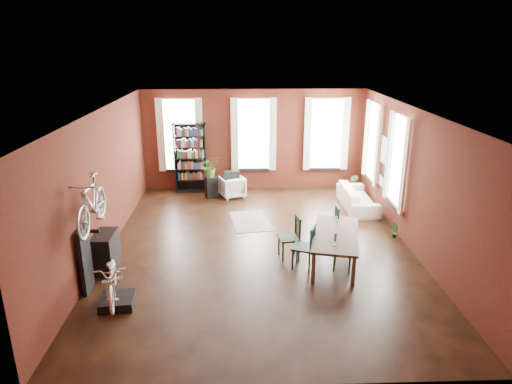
{
  "coord_description": "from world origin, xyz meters",
  "views": [
    {
      "loc": [
        -0.43,
        -9.72,
        4.64
      ],
      "look_at": [
        -0.06,
        0.6,
        1.18
      ],
      "focal_mm": 32.0,
      "sensor_mm": 36.0,
      "label": 1
    }
  ],
  "objects_px": {
    "dining_chair_c": "(343,250)",
    "console_table": "(106,251)",
    "white_armchair": "(232,186)",
    "bike_trainer": "(117,301)",
    "cream_sofa": "(358,194)",
    "dining_chair_a": "(303,247)",
    "dining_chair_b": "(289,238)",
    "plant_stand": "(211,187)",
    "bookshelf": "(190,158)",
    "dining_table": "(335,248)",
    "dining_chair_d": "(344,225)",
    "bicycle_floor": "(110,261)"
  },
  "relations": [
    {
      "from": "dining_chair_b",
      "to": "dining_chair_c",
      "type": "height_order",
      "value": "dining_chair_b"
    },
    {
      "from": "dining_chair_c",
      "to": "bookshelf",
      "type": "height_order",
      "value": "bookshelf"
    },
    {
      "from": "console_table",
      "to": "bookshelf",
      "type": "bearing_deg",
      "value": 76.17
    },
    {
      "from": "dining_chair_a",
      "to": "console_table",
      "type": "bearing_deg",
      "value": -69.4
    },
    {
      "from": "dining_table",
      "to": "white_armchair",
      "type": "relative_size",
      "value": 2.91
    },
    {
      "from": "dining_chair_c",
      "to": "console_table",
      "type": "bearing_deg",
      "value": 103.79
    },
    {
      "from": "plant_stand",
      "to": "white_armchair",
      "type": "bearing_deg",
      "value": 3.25
    },
    {
      "from": "dining_chair_d",
      "to": "dining_table",
      "type": "bearing_deg",
      "value": 157.14
    },
    {
      "from": "cream_sofa",
      "to": "plant_stand",
      "type": "xyz_separation_m",
      "value": [
        -4.29,
        1.05,
        -0.08
      ]
    },
    {
      "from": "dining_table",
      "to": "white_armchair",
      "type": "height_order",
      "value": "white_armchair"
    },
    {
      "from": "plant_stand",
      "to": "cream_sofa",
      "type": "bearing_deg",
      "value": -13.8
    },
    {
      "from": "cream_sofa",
      "to": "bike_trainer",
      "type": "bearing_deg",
      "value": 131.17
    },
    {
      "from": "plant_stand",
      "to": "dining_chair_d",
      "type": "bearing_deg",
      "value": -45.88
    },
    {
      "from": "bookshelf",
      "to": "plant_stand",
      "type": "distance_m",
      "value": 1.21
    },
    {
      "from": "dining_chair_b",
      "to": "console_table",
      "type": "distance_m",
      "value": 3.93
    },
    {
      "from": "bookshelf",
      "to": "console_table",
      "type": "relative_size",
      "value": 2.75
    },
    {
      "from": "cream_sofa",
      "to": "plant_stand",
      "type": "height_order",
      "value": "cream_sofa"
    },
    {
      "from": "dining_table",
      "to": "dining_chair_a",
      "type": "bearing_deg",
      "value": -151.59
    },
    {
      "from": "dining_chair_a",
      "to": "bike_trainer",
      "type": "xyz_separation_m",
      "value": [
        -3.6,
        -1.34,
        -0.39
      ]
    },
    {
      "from": "console_table",
      "to": "dining_chair_c",
      "type": "bearing_deg",
      "value": -2.26
    },
    {
      "from": "white_armchair",
      "to": "plant_stand",
      "type": "bearing_deg",
      "value": -17.8
    },
    {
      "from": "bookshelf",
      "to": "bicycle_floor",
      "type": "height_order",
      "value": "bookshelf"
    },
    {
      "from": "dining_table",
      "to": "bike_trainer",
      "type": "xyz_separation_m",
      "value": [
        -4.31,
        -1.54,
        -0.26
      ]
    },
    {
      "from": "dining_chair_b",
      "to": "dining_table",
      "type": "bearing_deg",
      "value": 64.41
    },
    {
      "from": "dining_table",
      "to": "white_armchair",
      "type": "bearing_deg",
      "value": 130.34
    },
    {
      "from": "white_armchair",
      "to": "bicycle_floor",
      "type": "relative_size",
      "value": 0.47
    },
    {
      "from": "dining_chair_a",
      "to": "dining_chair_d",
      "type": "xyz_separation_m",
      "value": [
        1.13,
        1.2,
        -0.01
      ]
    },
    {
      "from": "bookshelf",
      "to": "cream_sofa",
      "type": "height_order",
      "value": "bookshelf"
    },
    {
      "from": "bookshelf",
      "to": "console_table",
      "type": "height_order",
      "value": "bookshelf"
    },
    {
      "from": "bookshelf",
      "to": "bike_trainer",
      "type": "xyz_separation_m",
      "value": [
        -0.71,
        -6.65,
        -1.01
      ]
    },
    {
      "from": "dining_table",
      "to": "dining_chair_b",
      "type": "xyz_separation_m",
      "value": [
        -0.97,
        0.28,
        0.14
      ]
    },
    {
      "from": "dining_table",
      "to": "plant_stand",
      "type": "bearing_deg",
      "value": 136.71
    },
    {
      "from": "dining_chair_c",
      "to": "plant_stand",
      "type": "bearing_deg",
      "value": 48.72
    },
    {
      "from": "dining_table",
      "to": "plant_stand",
      "type": "distance_m",
      "value": 5.35
    },
    {
      "from": "cream_sofa",
      "to": "bike_trainer",
      "type": "relative_size",
      "value": 3.5
    },
    {
      "from": "dining_chair_a",
      "to": "dining_chair_b",
      "type": "height_order",
      "value": "dining_chair_b"
    },
    {
      "from": "bike_trainer",
      "to": "dining_chair_c",
      "type": "bearing_deg",
      "value": 15.84
    },
    {
      "from": "bookshelf",
      "to": "cream_sofa",
      "type": "bearing_deg",
      "value": -18.95
    },
    {
      "from": "dining_chair_d",
      "to": "white_armchair",
      "type": "distance_m",
      "value": 4.42
    },
    {
      "from": "plant_stand",
      "to": "bookshelf",
      "type": "bearing_deg",
      "value": 135.72
    },
    {
      "from": "cream_sofa",
      "to": "dining_chair_b",
      "type": "bearing_deg",
      "value": 143.5
    },
    {
      "from": "cream_sofa",
      "to": "console_table",
      "type": "distance_m",
      "value": 7.15
    },
    {
      "from": "bookshelf",
      "to": "bike_trainer",
      "type": "height_order",
      "value": "bookshelf"
    },
    {
      "from": "dining_chair_d",
      "to": "console_table",
      "type": "bearing_deg",
      "value": 101.13
    },
    {
      "from": "plant_stand",
      "to": "dining_table",
      "type": "bearing_deg",
      "value": -56.68
    },
    {
      "from": "bicycle_floor",
      "to": "dining_chair_d",
      "type": "bearing_deg",
      "value": 15.58
    },
    {
      "from": "white_armchair",
      "to": "bike_trainer",
      "type": "relative_size",
      "value": 1.19
    },
    {
      "from": "dining_chair_a",
      "to": "bookshelf",
      "type": "xyz_separation_m",
      "value": [
        -2.88,
        5.31,
        0.62
      ]
    },
    {
      "from": "dining_chair_a",
      "to": "white_armchair",
      "type": "relative_size",
      "value": 1.36
    },
    {
      "from": "dining_chair_a",
      "to": "dining_chair_d",
      "type": "distance_m",
      "value": 1.65
    }
  ]
}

